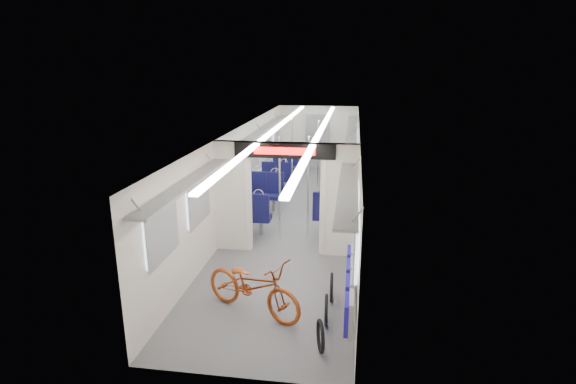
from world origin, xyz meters
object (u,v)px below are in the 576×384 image
object	(u,v)px
flip_bench	(350,285)
seat_bay_near_left	(258,200)
bike_hoop_b	(326,312)
seat_bay_far_right	(340,170)
stanchion_near_left	(280,189)
stanchion_near_right	(308,188)
bicycle	(253,286)
stanchion_far_right	(318,162)
seat_bay_near_right	(335,199)
bike_hoop_c	(331,289)
bike_hoop_a	(320,338)
seat_bay_far_left	(281,169)
stanchion_far_left	(292,158)

from	to	relation	value
flip_bench	seat_bay_near_left	bearing A→B (deg)	118.72
bike_hoop_b	seat_bay_far_right	xyz separation A→B (m)	(-0.08, 7.93, 0.35)
stanchion_near_left	stanchion_near_right	bearing A→B (deg)	16.76
bicycle	bike_hoop_b	world-z (taller)	bicycle
stanchion_far_right	seat_bay_near_right	bearing A→B (deg)	-69.45
seat_bay_near_right	bike_hoop_c	bearing A→B (deg)	-88.23
bike_hoop_c	stanchion_near_right	bearing A→B (deg)	103.86
seat_bay_near_right	stanchion_near_left	bearing A→B (deg)	-130.10
stanchion_near_left	stanchion_near_right	distance (m)	0.63
bike_hoop_a	stanchion_near_left	size ratio (longest dim) A/B	0.20
flip_bench	bike_hoop_a	world-z (taller)	flip_bench
seat_bay_far_left	seat_bay_far_right	distance (m)	1.87
flip_bench	stanchion_near_left	size ratio (longest dim) A/B	0.92
seat_bay_near_right	seat_bay_far_left	distance (m)	3.71
bike_hoop_b	stanchion_near_right	xyz separation A→B (m)	(-0.65, 3.50, 0.94)
bike_hoop_b	bike_hoop_c	world-z (taller)	bike_hoop_c
bicycle	bike_hoop_a	xyz separation A→B (m)	(1.12, -0.83, -0.26)
seat_bay_far_right	stanchion_far_right	xyz separation A→B (m)	(-0.57, -1.71, 0.59)
bicycle	bike_hoop_b	bearing A→B (deg)	-72.07
seat_bay_near_right	seat_bay_far_left	xyz separation A→B (m)	(-1.87, 3.21, -0.03)
seat_bay_near_right	seat_bay_near_left	bearing A→B (deg)	-169.84
bicycle	stanchion_near_right	world-z (taller)	stanchion_near_right
stanchion_near_right	seat_bay_far_right	bearing A→B (deg)	82.76
bicycle	bike_hoop_a	distance (m)	1.41
seat_bay_near_left	stanchion_far_left	bearing A→B (deg)	77.22
stanchion_far_left	bike_hoop_b	bearing A→B (deg)	-77.86
seat_bay_near_left	stanchion_far_right	world-z (taller)	stanchion_far_right
bike_hoop_c	bike_hoop_b	bearing A→B (deg)	-93.24
stanchion_near_left	seat_bay_near_left	bearing A→B (deg)	124.08
bike_hoop_a	seat_bay_near_left	bearing A→B (deg)	110.88
bike_hoop_a	bike_hoop_c	xyz separation A→B (m)	(0.08, 1.38, 0.01)
bicycle	seat_bay_far_left	distance (m)	7.78
seat_bay_far_left	flip_bench	bearing A→B (deg)	-73.48
bike_hoop_b	seat_bay_near_right	xyz separation A→B (m)	(-0.08, 4.70, 0.34)
flip_bench	stanchion_near_right	world-z (taller)	stanchion_near_right
seat_bay_near_right	stanchion_near_right	bearing A→B (deg)	-115.13
seat_bay_far_right	bike_hoop_b	bearing A→B (deg)	-89.40
bike_hoop_b	stanchion_near_left	xyz separation A→B (m)	(-1.25, 3.32, 0.94)
bike_hoop_b	stanchion_far_left	world-z (taller)	stanchion_far_left
bike_hoop_a	bicycle	bearing A→B (deg)	143.42
stanchion_near_left	seat_bay_near_right	bearing A→B (deg)	49.90
flip_bench	seat_bay_near_left	xyz separation A→B (m)	(-2.29, 4.18, -0.02)
bicycle	stanchion_near_right	bearing A→B (deg)	17.35
seat_bay_far_right	stanchion_far_left	xyz separation A→B (m)	(-1.35, -1.27, 0.59)
seat_bay_far_right	stanchion_near_left	size ratio (longest dim) A/B	0.96
seat_bay_near_right	stanchion_far_right	xyz separation A→B (m)	(-0.57, 1.52, 0.59)
seat_bay_near_left	stanchion_near_left	distance (m)	1.39
seat_bay_near_left	stanchion_near_right	bearing A→B (deg)	-33.49
bike_hoop_a	stanchion_far_left	world-z (taller)	stanchion_far_left
seat_bay_far_right	bike_hoop_c	bearing A→B (deg)	-89.02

